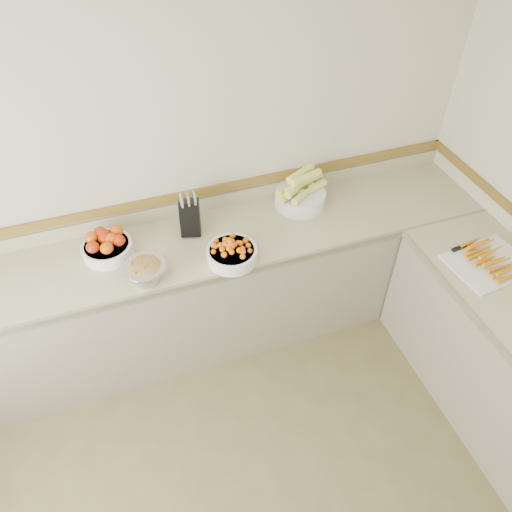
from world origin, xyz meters
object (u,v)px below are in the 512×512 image
object	(u,v)px
cherry_tomato_bowl	(232,252)
rhubarb_bowl	(145,271)
knife_block	(190,217)
cutting_board	(488,261)
corn_bowl	(300,193)
tomato_bowl	(107,246)

from	to	relation	value
cherry_tomato_bowl	rhubarb_bowl	world-z (taller)	cherry_tomato_bowl
knife_block	cutting_board	xyz separation A→B (m)	(1.61, -0.87, -0.10)
cherry_tomato_bowl	cutting_board	bearing A→B (deg)	-20.59
knife_block	rhubarb_bowl	xyz separation A→B (m)	(-0.35, -0.33, -0.05)
cherry_tomato_bowl	knife_block	bearing A→B (deg)	117.19
cutting_board	knife_block	bearing A→B (deg)	151.58
cherry_tomato_bowl	corn_bowl	bearing A→B (deg)	31.29
corn_bowl	rhubarb_bowl	world-z (taller)	corn_bowl
knife_block	corn_bowl	size ratio (longest dim) A/B	0.80
knife_block	cutting_board	world-z (taller)	knife_block
corn_bowl	cutting_board	bearing A→B (deg)	-47.00
tomato_bowl	knife_block	bearing A→B (deg)	3.71
knife_block	corn_bowl	distance (m)	0.77
cherry_tomato_bowl	rhubarb_bowl	xyz separation A→B (m)	(-0.52, 0.00, 0.02)
knife_block	corn_bowl	world-z (taller)	knife_block
knife_block	tomato_bowl	xyz separation A→B (m)	(-0.53, -0.03, -0.06)
corn_bowl	cutting_board	distance (m)	1.24
rhubarb_bowl	corn_bowl	bearing A→B (deg)	18.05
knife_block	corn_bowl	bearing A→B (deg)	2.45
knife_block	tomato_bowl	distance (m)	0.53
knife_block	cherry_tomato_bowl	xyz separation A→B (m)	(0.17, -0.33, -0.07)
knife_block	cherry_tomato_bowl	bearing A→B (deg)	-62.81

